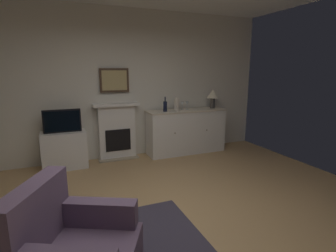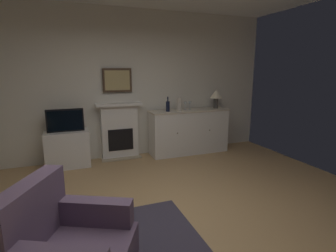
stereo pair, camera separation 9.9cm
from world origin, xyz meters
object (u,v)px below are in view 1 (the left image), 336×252
Objects in this scene: table_lamp at (213,95)px; vase_decorative at (177,104)px; fireplace_unit at (117,131)px; wine_bottle at (165,106)px; framed_picture at (114,80)px; wine_glass_center at (187,104)px; tv_cabinet at (65,150)px; sideboard_cabinet at (186,131)px; wine_glass_left at (182,104)px; tv_set at (62,121)px.

table_lamp reaches higher than vase_decorative.
fireplace_unit is 1.06m from wine_bottle.
wine_glass_center is at bearing -7.27° from framed_picture.
wine_bottle is 0.39× the size of tv_cabinet.
framed_picture is at bearing 90.00° from fireplace_unit.
sideboard_cabinet is at bearing -0.36° from tv_cabinet.
tv_set is (-2.31, -0.04, -0.18)m from wine_glass_left.
vase_decorative is 0.37× the size of tv_cabinet.
wine_glass_center is 0.27× the size of tv_set.
wine_glass_left is 1.00× the size of wine_glass_center.
framed_picture is at bearing 173.77° from table_lamp.
fireplace_unit is 6.67× the size of wine_glass_center.
framed_picture is 1.96× the size of vase_decorative.
wine_bottle is 0.25m from vase_decorative.
tv_set is at bearing 178.88° from vase_decorative.
fireplace_unit is 3.91× the size of vase_decorative.
sideboard_cabinet is 10.09× the size of wine_glass_left.
sideboard_cabinet is at bearing 5.14° from wine_bottle.
tv_set is (-1.90, 0.04, -0.16)m from wine_bottle.
wine_bottle is at bearing -171.00° from wine_glass_center.
tv_set is at bearing -90.00° from tv_cabinet.
wine_glass_center is (0.03, 0.04, 0.58)m from sideboard_cabinet.
wine_glass_left is at bearing 159.88° from sideboard_cabinet.
table_lamp is at bearing -0.29° from tv_cabinet.
framed_picture is at bearing 172.73° from wine_glass_center.
fireplace_unit is at bearing 169.03° from vase_decorative.
fireplace_unit is 1.77× the size of tv_set.
tv_cabinet is (-2.42, -0.02, -0.71)m from wine_glass_center.
table_lamp is 1.13m from wine_bottle.
tv_cabinet is (-2.31, -0.01, -0.71)m from wine_glass_left.
sideboard_cabinet is at bearing -126.64° from wine_glass_center.
wine_glass_center is 0.29m from vase_decorative.
framed_picture reaches higher than tv_cabinet.
tv_cabinet is (-2.39, 0.02, -0.13)m from sideboard_cabinet.
fireplace_unit is at bearing 174.50° from wine_glass_center.
fireplace_unit is at bearing 10.77° from tv_set.
framed_picture is (0.00, 0.05, 0.98)m from fireplace_unit.
table_lamp reaches higher than tv_cabinet.
framed_picture is 3.33× the size of wine_glass_center.
sideboard_cabinet is 0.75m from wine_bottle.
tv_cabinet is at bearing 178.22° from wine_bottle.
wine_bottle is (0.93, -0.27, -0.50)m from framed_picture.
wine_glass_left is 0.11m from wine_glass_center.
sideboard_cabinet is 5.92× the size of vase_decorative.
fireplace_unit is 3.79× the size of wine_bottle.
wine_bottle is at bearing -169.73° from wine_glass_left.
table_lamp is 2.42× the size of wine_glass_center.
wine_bottle reaches higher than tv_set.
wine_glass_center is 2.52m from tv_cabinet.
wine_glass_center is (-0.59, 0.04, -0.16)m from table_lamp.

